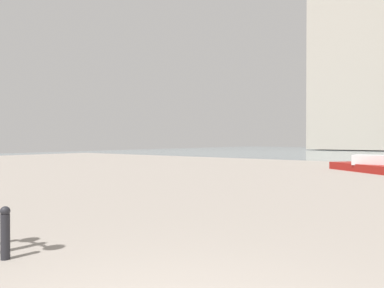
# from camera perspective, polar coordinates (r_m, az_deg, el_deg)

# --- Properties ---
(building_slab) EXTENTS (13.42, 13.17, 37.14)m
(building_slab) POSITION_cam_1_polar(r_m,az_deg,el_deg) (70.89, 23.90, 14.50)
(building_slab) COLOR #B2A899
(building_slab) RESTS_ON ground
(bollard_near) EXTENTS (0.13, 0.13, 0.71)m
(bollard_near) POSITION_cam_1_polar(r_m,az_deg,el_deg) (5.79, -26.03, -11.63)
(bollard_near) COLOR #232328
(bollard_near) RESTS_ON ground
(boat) EXTENTS (4.66, 4.07, 0.95)m
(boat) POSITION_cam_1_polar(r_m,az_deg,el_deg) (20.79, 25.21, -3.19)
(boat) COLOR maroon
(boat) RESTS_ON ground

